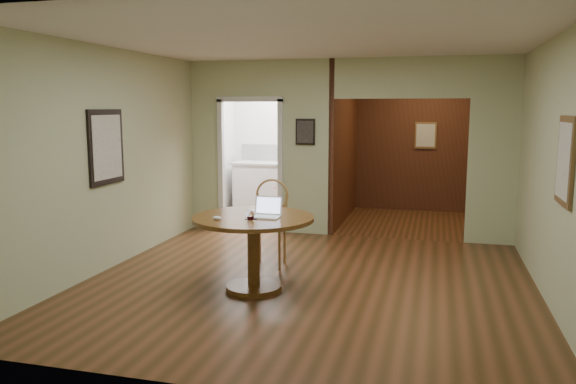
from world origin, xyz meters
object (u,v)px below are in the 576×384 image
(open_laptop, at_px, (267,211))
(closed_laptop, at_px, (262,212))
(chair, at_px, (270,218))
(dining_table, at_px, (253,236))

(open_laptop, xyz_separation_m, closed_laptop, (-0.11, 0.19, -0.05))
(chair, relative_size, closed_laptop, 3.53)
(chair, xyz_separation_m, open_laptop, (0.26, -0.98, 0.27))
(closed_laptop, bearing_deg, open_laptop, -67.03)
(chair, relative_size, open_laptop, 3.58)
(chair, bearing_deg, open_laptop, -79.53)
(closed_laptop, bearing_deg, chair, 91.90)
(closed_laptop, bearing_deg, dining_table, -107.40)
(dining_table, xyz_separation_m, chair, (-0.11, 1.00, -0.00))
(dining_table, height_order, open_laptop, open_laptop)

